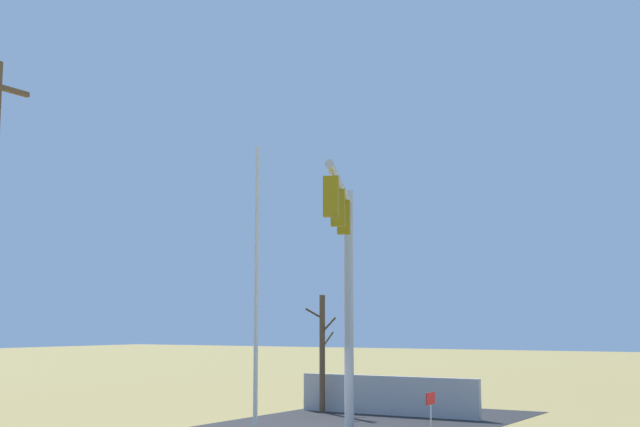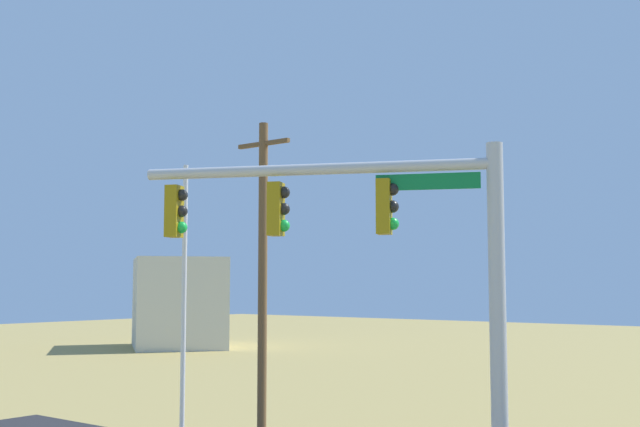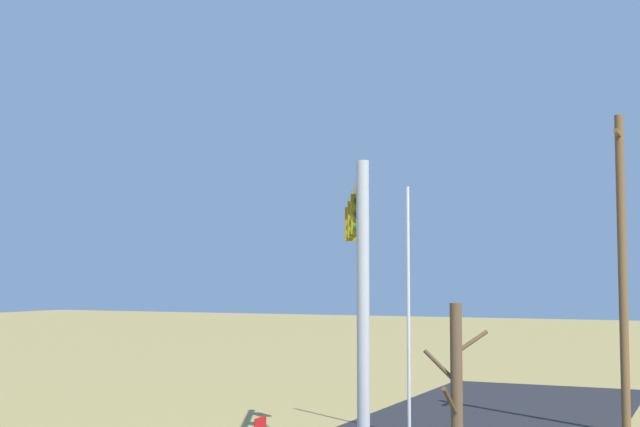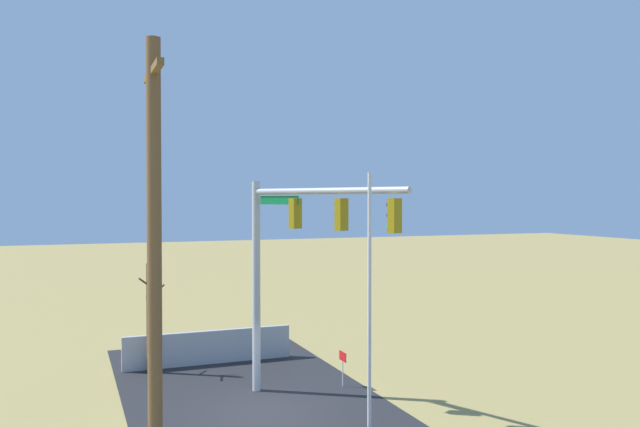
{
  "view_description": "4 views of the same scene",
  "coord_description": "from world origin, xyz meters",
  "px_view_note": "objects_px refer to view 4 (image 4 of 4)",
  "views": [
    {
      "loc": [
        -20.34,
        -12.82,
        3.06
      ],
      "look_at": [
        -1.57,
        -1.59,
        5.9
      ],
      "focal_mm": 48.04,
      "sensor_mm": 36.0,
      "label": 1
    },
    {
      "loc": [
        7.92,
        -12.64,
        4.7
      ],
      "look_at": [
        -0.64,
        -1.64,
        5.95
      ],
      "focal_mm": 44.35,
      "sensor_mm": 36.0,
      "label": 2
    },
    {
      "loc": [
        20.08,
        6.75,
        4.5
      ],
      "look_at": [
        -0.28,
        -2.51,
        6.15
      ],
      "focal_mm": 49.43,
      "sensor_mm": 36.0,
      "label": 3
    },
    {
      "loc": [
        -18.9,
        5.58,
        6.5
      ],
      "look_at": [
        -0.55,
        -1.64,
        6.06
      ],
      "focal_mm": 36.29,
      "sensor_mm": 36.0,
      "label": 4
    }
  ],
  "objects_px": {
    "flagpole": "(369,315)",
    "open_sign": "(343,361)",
    "utility_pole": "(155,292)",
    "signal_mast": "(294,246)",
    "bare_tree": "(149,317)"
  },
  "relations": [
    {
      "from": "flagpole",
      "to": "bare_tree",
      "type": "distance_m",
      "value": 11.04
    },
    {
      "from": "flagpole",
      "to": "utility_pole",
      "type": "bearing_deg",
      "value": 117.31
    },
    {
      "from": "bare_tree",
      "to": "open_sign",
      "type": "height_order",
      "value": "bare_tree"
    },
    {
      "from": "utility_pole",
      "to": "flagpole",
      "type": "bearing_deg",
      "value": -62.69
    },
    {
      "from": "utility_pole",
      "to": "bare_tree",
      "type": "xyz_separation_m",
      "value": [
        13.0,
        -1.4,
        -2.74
      ]
    },
    {
      "from": "signal_mast",
      "to": "bare_tree",
      "type": "height_order",
      "value": "signal_mast"
    },
    {
      "from": "flagpole",
      "to": "bare_tree",
      "type": "xyz_separation_m",
      "value": [
        10.09,
        4.24,
        -1.48
      ]
    },
    {
      "from": "signal_mast",
      "to": "open_sign",
      "type": "distance_m",
      "value": 4.72
    },
    {
      "from": "flagpole",
      "to": "open_sign",
      "type": "height_order",
      "value": "flagpole"
    },
    {
      "from": "signal_mast",
      "to": "open_sign",
      "type": "height_order",
      "value": "signal_mast"
    },
    {
      "from": "signal_mast",
      "to": "flagpole",
      "type": "height_order",
      "value": "flagpole"
    },
    {
      "from": "flagpole",
      "to": "bare_tree",
      "type": "height_order",
      "value": "flagpole"
    },
    {
      "from": "open_sign",
      "to": "flagpole",
      "type": "bearing_deg",
      "value": 162.93
    },
    {
      "from": "signal_mast",
      "to": "bare_tree",
      "type": "relative_size",
      "value": 1.73
    },
    {
      "from": "open_sign",
      "to": "bare_tree",
      "type": "bearing_deg",
      "value": 54.03
    }
  ]
}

